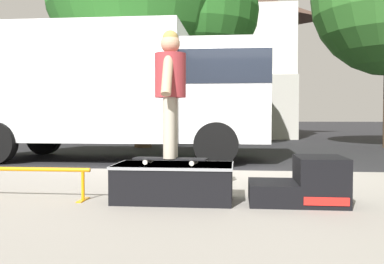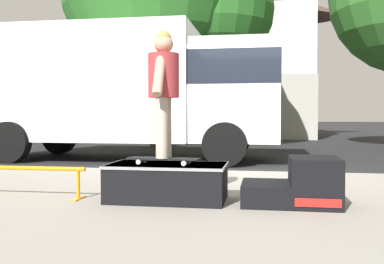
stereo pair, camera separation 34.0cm
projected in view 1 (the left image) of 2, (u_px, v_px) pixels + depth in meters
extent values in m
plane|color=black|center=(241.00, 174.00, 7.77)|extent=(140.00, 140.00, 0.00)
cube|color=gray|center=(243.00, 204.00, 4.79)|extent=(50.00, 5.00, 0.12)
cube|color=black|center=(174.00, 182.00, 4.67)|extent=(1.23, 0.69, 0.39)
cube|color=gray|center=(174.00, 165.00, 4.67)|extent=(1.25, 0.71, 0.03)
cube|color=black|center=(272.00, 192.00, 4.57)|extent=(0.49, 0.66, 0.22)
cube|color=black|center=(320.00, 180.00, 4.51)|extent=(0.49, 0.66, 0.49)
cube|color=red|center=(327.00, 202.00, 4.19)|extent=(0.43, 0.01, 0.08)
cylinder|color=orange|center=(16.00, 169.00, 4.76)|extent=(1.66, 0.04, 0.04)
cylinder|color=orange|center=(83.00, 185.00, 4.69)|extent=(0.04, 0.04, 0.33)
cube|color=orange|center=(83.00, 200.00, 4.70)|extent=(0.06, 0.28, 0.01)
cube|color=black|center=(171.00, 159.00, 4.63)|extent=(0.80, 0.29, 0.02)
cylinder|color=silver|center=(195.00, 162.00, 4.67)|extent=(0.06, 0.04, 0.05)
cylinder|color=silver|center=(192.00, 163.00, 4.49)|extent=(0.06, 0.04, 0.05)
cylinder|color=silver|center=(151.00, 161.00, 4.78)|extent=(0.06, 0.04, 0.05)
cylinder|color=silver|center=(145.00, 162.00, 4.60)|extent=(0.06, 0.04, 0.05)
cylinder|color=#B7AD99|center=(172.00, 128.00, 4.70)|extent=(0.13, 0.13, 0.64)
cylinder|color=#B7AD99|center=(169.00, 128.00, 4.54)|extent=(0.13, 0.13, 0.64)
cylinder|color=#A53338|center=(170.00, 76.00, 4.60)|extent=(0.33, 0.33, 0.46)
cylinder|color=tan|center=(173.00, 78.00, 4.80)|extent=(0.10, 0.28, 0.44)
cylinder|color=tan|center=(167.00, 75.00, 4.40)|extent=(0.10, 0.28, 0.44)
sphere|color=tan|center=(170.00, 44.00, 4.59)|extent=(0.20, 0.20, 0.20)
sphere|color=tan|center=(170.00, 38.00, 4.59)|extent=(0.17, 0.17, 0.17)
cube|color=white|center=(78.00, 85.00, 10.29)|extent=(5.00, 2.35, 2.60)
cube|color=white|center=(226.00, 93.00, 9.94)|extent=(1.90, 2.16, 2.20)
cube|color=black|center=(226.00, 71.00, 9.92)|extent=(1.92, 2.19, 0.70)
cylinder|color=black|center=(221.00, 138.00, 11.16)|extent=(0.90, 0.28, 0.90)
cylinder|color=black|center=(216.00, 144.00, 8.82)|extent=(0.90, 0.28, 0.90)
cylinder|color=black|center=(44.00, 137.00, 11.65)|extent=(0.90, 0.28, 0.90)
cylinder|color=brown|center=(143.00, 99.00, 14.25)|extent=(0.56, 0.56, 3.14)
sphere|color=#286623|center=(195.00, 10.00, 13.97)|extent=(4.04, 4.04, 4.04)
cube|color=silver|center=(202.00, 79.00, 23.25)|extent=(9.00, 7.50, 6.00)
cube|color=#B2ADA3|center=(194.00, 107.00, 19.34)|extent=(9.00, 0.50, 2.80)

